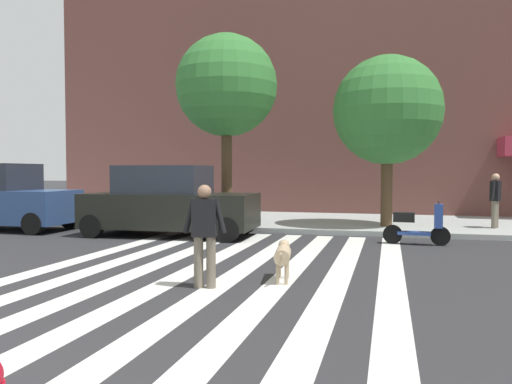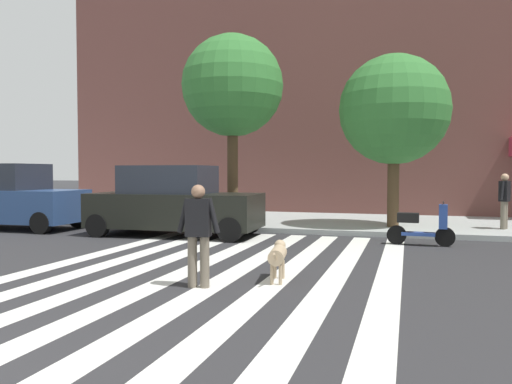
# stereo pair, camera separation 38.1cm
# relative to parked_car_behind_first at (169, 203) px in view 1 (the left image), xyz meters

# --- Properties ---
(ground_plane) EXTENTS (160.00, 160.00, 0.00)m
(ground_plane) POSITION_rel_parked_car_behind_first_xyz_m (1.92, -4.62, -0.95)
(ground_plane) COLOR #2B2B2D
(sidewalk_far) EXTENTS (80.00, 6.00, 0.15)m
(sidewalk_far) POSITION_rel_parked_car_behind_first_xyz_m (1.92, 4.37, -0.88)
(sidewalk_far) COLOR #A3A9A6
(sidewalk_far) RESTS_ON ground_plane
(crosswalk_stripes) EXTENTS (6.75, 11.39, 0.01)m
(crosswalk_stripes) POSITION_rel_parked_car_behind_first_xyz_m (3.01, -4.62, -0.95)
(crosswalk_stripes) COLOR silver
(crosswalk_stripes) RESTS_ON ground_plane
(parked_car_behind_first) EXTENTS (4.94, 2.19, 2.02)m
(parked_car_behind_first) POSITION_rel_parked_car_behind_first_xyz_m (0.00, 0.00, 0.00)
(parked_car_behind_first) COLOR black
(parked_car_behind_first) RESTS_ON ground_plane
(parked_scooter) EXTENTS (1.63, 0.50, 1.11)m
(parked_scooter) POSITION_rel_parked_car_behind_first_xyz_m (6.78, 0.03, -0.47)
(parked_scooter) COLOR black
(parked_scooter) RESTS_ON ground_plane
(street_tree_nearest) EXTENTS (3.27, 3.27, 6.10)m
(street_tree_nearest) POSITION_rel_parked_car_behind_first_xyz_m (1.02, 2.21, 3.63)
(street_tree_nearest) COLOR #4C3823
(street_tree_nearest) RESTS_ON sidewalk_far
(street_tree_middle) EXTENTS (3.35, 3.35, 5.27)m
(street_tree_middle) POSITION_rel_parked_car_behind_first_xyz_m (6.03, 2.85, 2.77)
(street_tree_middle) COLOR #4C3823
(street_tree_middle) RESTS_ON sidewalk_far
(pedestrian_dog_walker) EXTENTS (0.71, 0.30, 1.64)m
(pedestrian_dog_walker) POSITION_rel_parked_car_behind_first_xyz_m (3.30, -5.76, -0.03)
(pedestrian_dog_walker) COLOR #6B6051
(pedestrian_dog_walker) RESTS_ON ground_plane
(dog_on_leash) EXTENTS (0.36, 1.09, 0.65)m
(dog_on_leash) POSITION_rel_parked_car_behind_first_xyz_m (4.38, -4.92, -0.51)
(dog_on_leash) COLOR tan
(dog_on_leash) RESTS_ON ground_plane
(pedestrian_bystander) EXTENTS (0.38, 0.68, 1.64)m
(pedestrian_bystander) POSITION_rel_parked_car_behind_first_xyz_m (9.19, 3.16, 0.12)
(pedestrian_bystander) COLOR #6B6051
(pedestrian_bystander) RESTS_ON sidewalk_far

